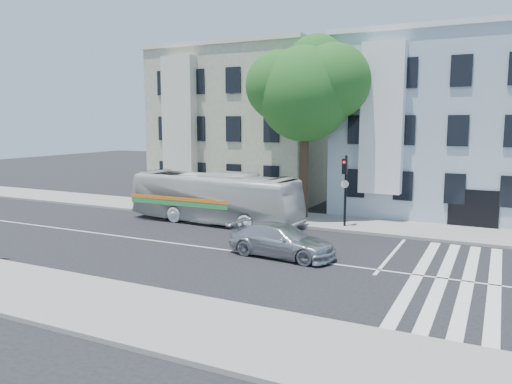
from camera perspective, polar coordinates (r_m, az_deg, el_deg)
The scene contains 10 objects.
ground at distance 22.99m, azimuth -2.27°, elevation -6.80°, with size 120.00×120.00×0.00m, color black.
sidewalk_far at distance 30.06m, azimuth 5.05°, elevation -3.13°, with size 80.00×4.00×0.15m, color gray.
sidewalk_near at distance 16.73m, azimuth -15.83°, elevation -12.63°, with size 80.00×4.00×0.15m, color gray.
building_left at distance 38.76m, azimuth -0.79°, elevation 7.48°, with size 12.00×10.00×11.00m, color gray.
building_right at distance 34.70m, azimuth 20.43°, elevation 6.91°, with size 12.00×10.00×11.00m, color #A3B8C2.
street_tree at distance 30.22m, azimuth 5.86°, elevation 11.70°, with size 7.30×5.90×11.10m.
bus at distance 29.21m, azimuth -4.82°, elevation -0.64°, with size 10.71×2.51×2.98m, color silver.
sedan at distance 22.06m, azimuth 2.96°, elevation -5.55°, with size 4.90×1.99×1.42m, color #B9BBC1.
hedge at distance 31.20m, azimuth -6.48°, elevation -1.95°, with size 8.50×0.84×0.70m, color #2E5D1E, non-canonical shape.
traffic_signal at distance 27.67m, azimuth 10.15°, elevation 1.14°, with size 0.43×0.53×4.06m.
Camera 1 is at (10.66, -19.50, 5.90)m, focal length 35.00 mm.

